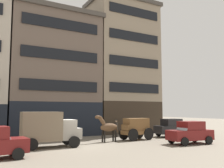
% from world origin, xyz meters
% --- Properties ---
extents(ground_plane, '(120.00, 120.00, 0.00)m').
position_xyz_m(ground_plane, '(0.00, 0.00, 0.00)').
color(ground_plane, slate).
extents(building_center_left, '(10.07, 6.25, 13.70)m').
position_xyz_m(building_center_left, '(0.55, 9.26, 6.89)').
color(building_center_left, black).
rests_on(building_center_left, ground_plane).
extents(building_center_right, '(8.82, 6.25, 16.77)m').
position_xyz_m(building_center_right, '(9.65, 9.26, 8.43)').
color(building_center_right, '#33281E').
rests_on(building_center_right, ground_plane).
extents(cargo_wagon, '(2.98, 1.66, 1.98)m').
position_xyz_m(cargo_wagon, '(6.16, 1.26, 1.15)').
color(cargo_wagon, brown).
rests_on(cargo_wagon, ground_plane).
extents(draft_horse, '(2.35, 0.69, 2.30)m').
position_xyz_m(draft_horse, '(3.21, 1.26, 1.27)').
color(draft_horse, '#513823').
rests_on(draft_horse, ground_plane).
extents(delivery_truck_near, '(4.45, 2.36, 2.62)m').
position_xyz_m(delivery_truck_near, '(-2.17, 0.54, 1.42)').
color(delivery_truck_near, gray).
rests_on(delivery_truck_near, ground_plane).
extents(sedan_light, '(3.86, 2.19, 1.83)m').
position_xyz_m(sedan_light, '(11.15, 1.81, 0.91)').
color(sedan_light, black).
rests_on(sedan_light, ground_plane).
extents(sedan_parked_curb, '(3.86, 2.19, 1.83)m').
position_xyz_m(sedan_parked_curb, '(8.44, -3.18, 0.91)').
color(sedan_parked_curb, maroon).
rests_on(sedan_parked_curb, ground_plane).
extents(pedestrian_officer, '(0.46, 0.46, 1.79)m').
position_xyz_m(pedestrian_officer, '(5.83, 4.31, 0.98)').
color(pedestrian_officer, '#38332D').
rests_on(pedestrian_officer, ground_plane).
extents(fire_hydrant_curbside, '(0.24, 0.24, 0.83)m').
position_xyz_m(fire_hydrant_curbside, '(-0.73, 4.61, 0.43)').
color(fire_hydrant_curbside, maroon).
rests_on(fire_hydrant_curbside, ground_plane).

